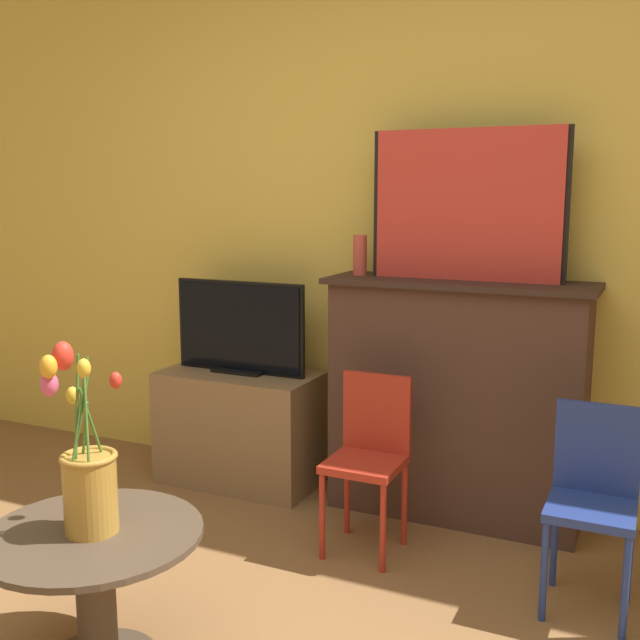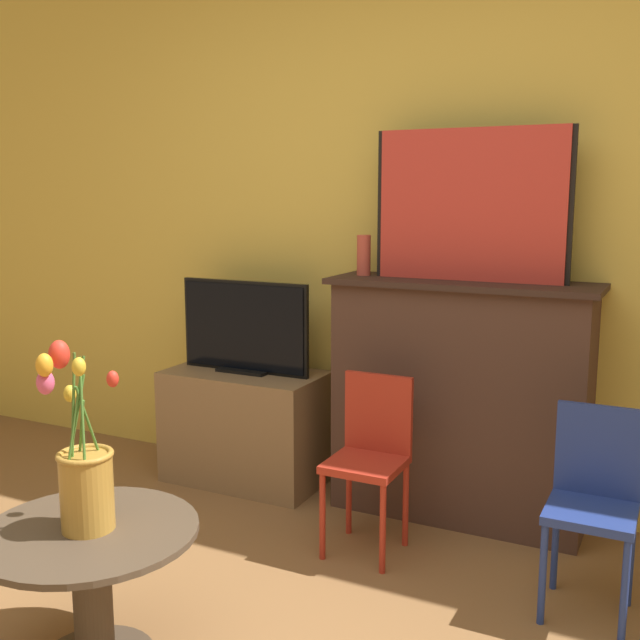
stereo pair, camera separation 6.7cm
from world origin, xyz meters
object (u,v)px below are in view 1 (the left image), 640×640
(painting, at_px, (467,205))
(vase_tulips, at_px, (87,476))
(tv_monitor, at_px, (240,329))
(chair_blue, at_px, (593,492))
(chair_red, at_px, (369,450))

(painting, bearing_deg, vase_tulips, -114.33)
(painting, xyz_separation_m, tv_monitor, (-1.06, -0.06, -0.59))
(tv_monitor, height_order, vase_tulips, vase_tulips)
(chair_blue, bearing_deg, vase_tulips, -142.25)
(tv_monitor, relative_size, chair_red, 0.98)
(tv_monitor, bearing_deg, vase_tulips, -75.78)
(tv_monitor, distance_m, chair_blue, 1.76)
(vase_tulips, bearing_deg, painting, 65.67)
(painting, distance_m, chair_blue, 1.24)
(tv_monitor, xyz_separation_m, chair_red, (0.82, -0.39, -0.36))
(tv_monitor, xyz_separation_m, chair_blue, (1.66, -0.47, -0.36))
(tv_monitor, distance_m, vase_tulips, 1.52)
(painting, height_order, vase_tulips, painting)
(chair_red, relative_size, vase_tulips, 1.23)
(painting, relative_size, vase_tulips, 1.44)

